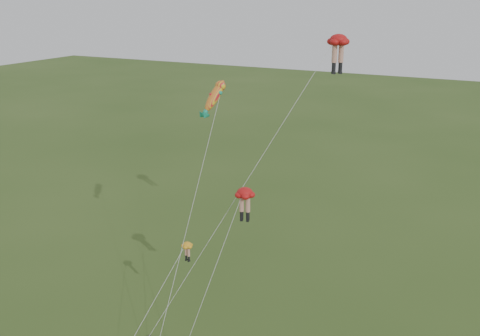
% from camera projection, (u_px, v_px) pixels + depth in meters
% --- Properties ---
extents(legs_kite_red_high, '(11.67, 13.05, 22.59)m').
position_uv_depth(legs_kite_red_high, '(336.00, 46.00, 40.05)').
color(legs_kite_red_high, '#B11212').
rests_on(legs_kite_red_high, ground).
extents(legs_kite_red_mid, '(3.24, 7.37, 12.18)m').
position_uv_depth(legs_kite_red_mid, '(244.00, 197.00, 38.53)').
color(legs_kite_red_mid, '#B11212').
rests_on(legs_kite_red_mid, ground).
extents(legs_kite_yellow, '(2.61, 7.53, 7.55)m').
position_uv_depth(legs_kite_yellow, '(184.00, 252.00, 40.37)').
color(legs_kite_yellow, orange).
rests_on(legs_kite_yellow, ground).
extents(fish_kite, '(2.11, 13.21, 19.11)m').
position_uv_depth(fish_kite, '(214.00, 97.00, 42.48)').
color(fish_kite, gold).
rests_on(fish_kite, ground).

